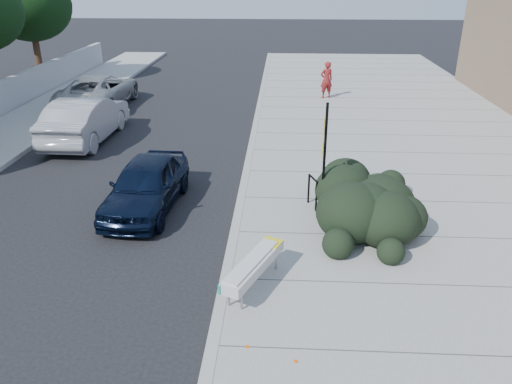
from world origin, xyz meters
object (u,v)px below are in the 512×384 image
bike_rack (313,189)px  wagon_silver (86,119)px  sedan_navy (146,185)px  pedestrian (326,80)px  sign_post (324,153)px  suv_silver (99,91)px  bench (254,266)px

bike_rack → wagon_silver: 9.97m
sedan_navy → bike_rack: bearing=3.6°
sedan_navy → wagon_silver: wagon_silver is taller
pedestrian → sign_post: bearing=65.8°
sign_post → sedan_navy: bearing=-176.8°
bike_rack → suv_silver: suv_silver is taller
bike_rack → wagon_silver: size_ratio=0.17×
bench → sign_post: (1.55, 3.44, 1.15)m
wagon_silver → suv_silver: 5.14m
bench → bike_rack: bearing=94.0°
bench → suv_silver: (-8.10, 14.42, 0.13)m
bike_rack → sign_post: sign_post is taller
sign_post → suv_silver: 14.65m
bench → pedestrian: bearing=104.5°
wagon_silver → pedestrian: bearing=-143.3°
sedan_navy → wagon_silver: 6.82m
bench → suv_silver: 16.54m
sign_post → sedan_navy: sign_post is taller
bike_rack → sign_post: size_ratio=0.29×
bench → wagon_silver: (-6.85, 9.43, 0.19)m
wagon_silver → bench: bearing=127.2°
wagon_silver → suv_silver: size_ratio=0.91×
bike_rack → pedestrian: size_ratio=0.48×
bench → bike_rack: (1.33, 3.74, 0.03)m
pedestrian → suv_silver: bearing=-10.2°
bike_rack → sedan_navy: size_ratio=0.21×
bench → sedan_navy: bearing=153.3°
sedan_navy → pedestrian: (5.70, 12.43, 0.34)m
sedan_navy → sign_post: bearing=-0.1°
bike_rack → sign_post: bearing=-74.0°
wagon_silver → bike_rack: bearing=146.4°
bike_rack → wagon_silver: bearing=125.4°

